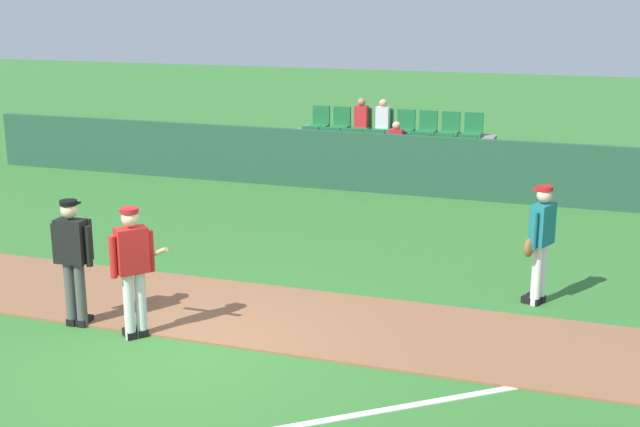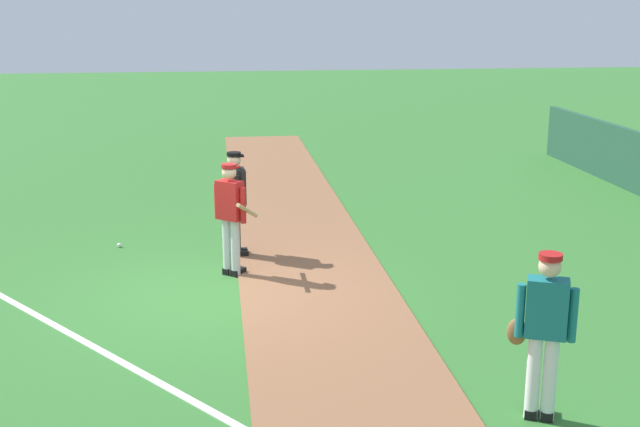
% 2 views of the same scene
% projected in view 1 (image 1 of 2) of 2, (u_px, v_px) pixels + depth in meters
% --- Properties ---
extents(ground_plane, '(80.00, 80.00, 0.00)m').
position_uv_depth(ground_plane, '(177.00, 353.00, 10.53)').
color(ground_plane, '#33702D').
extents(infield_dirt_path, '(28.00, 2.30, 0.03)m').
position_uv_depth(infield_dirt_path, '(228.00, 310.00, 11.91)').
color(infield_dirt_path, brown).
rests_on(infield_dirt_path, ground).
extents(foul_line_chalk, '(9.47, 7.53, 0.01)m').
position_uv_depth(foul_line_chalk, '(400.00, 407.00, 9.13)').
color(foul_line_chalk, white).
rests_on(foul_line_chalk, ground).
extents(dugout_fence, '(20.00, 0.16, 1.35)m').
position_uv_depth(dugout_fence, '(374.00, 163.00, 18.91)').
color(dugout_fence, '#234C38').
rests_on(dugout_fence, ground).
extents(stadium_bleachers, '(5.00, 2.10, 1.90)m').
position_uv_depth(stadium_bleachers, '(389.00, 159.00, 20.29)').
color(stadium_bleachers, slate).
rests_on(stadium_bleachers, ground).
extents(batter_red_jersey, '(0.76, 0.67, 1.76)m').
position_uv_depth(batter_red_jersey, '(133.00, 267.00, 10.77)').
color(batter_red_jersey, silver).
rests_on(batter_red_jersey, ground).
extents(umpire_home_plate, '(0.59, 0.32, 1.76)m').
position_uv_depth(umpire_home_plate, '(73.00, 255.00, 11.17)').
color(umpire_home_plate, '#4C4C4C').
rests_on(umpire_home_plate, ground).
extents(runner_teal_jersey, '(0.42, 0.62, 1.76)m').
position_uv_depth(runner_teal_jersey, '(540.00, 240.00, 11.97)').
color(runner_teal_jersey, white).
rests_on(runner_teal_jersey, ground).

